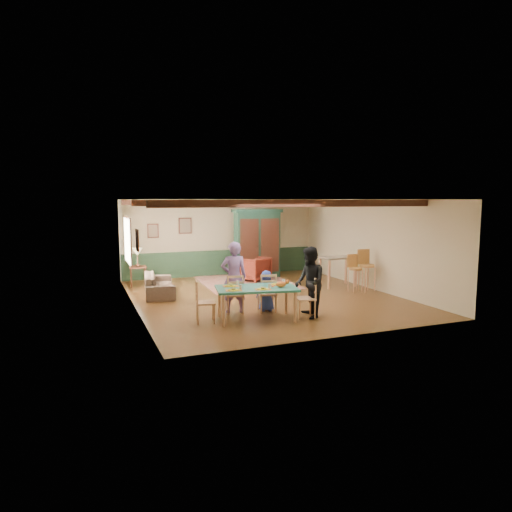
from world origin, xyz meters
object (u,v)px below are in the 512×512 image
object	(u,v)px
person_man	(234,277)
bar_stool_right	(367,271)
dining_chair_far_right	(267,292)
person_woman	(310,282)
cat	(281,284)
person_child	(266,291)
dining_chair_far_left	(234,294)
table_lamp	(137,257)
dining_chair_end_right	(305,297)
bar_stool_left	(355,273)
armoire	(257,243)
dining_table	(256,304)
sofa	(159,284)
armchair	(254,269)
dining_chair_end_left	(205,302)
counter_table	(338,272)
end_table	(138,276)

from	to	relation	value
person_man	bar_stool_right	size ratio (longest dim) A/B	1.38
dining_chair_far_right	person_woman	bearing A→B (deg)	139.73
cat	person_child	bearing A→B (deg)	99.46
dining_chair_far_left	table_lamp	size ratio (longest dim) A/B	1.64
dining_chair_end_right	table_lamp	bearing A→B (deg)	-139.17
bar_stool_left	dining_chair_far_right	bearing A→B (deg)	-159.04
dining_chair_far_right	armoire	size ratio (longest dim) A/B	0.40
dining_table	sofa	xyz separation A→B (m)	(-1.56, 3.60, -0.08)
dining_chair_far_right	person_woman	distance (m)	1.16
cat	armchair	distance (m)	5.08
dining_chair_far_left	dining_chair_end_left	xyz separation A→B (m)	(-0.86, -0.56, 0.00)
person_man	person_child	distance (m)	0.87
sofa	person_child	bearing A→B (deg)	-137.09
table_lamp	counter_table	world-z (taller)	table_lamp
dining_chair_far_right	dining_table	bearing A→B (deg)	60.95
counter_table	dining_chair_end_left	bearing A→B (deg)	-152.60
dining_chair_end_right	counter_table	bearing A→B (deg)	148.66
cat	end_table	bearing A→B (deg)	125.79
dining_chair_far_right	sofa	size ratio (longest dim) A/B	0.47
person_man	dining_table	bearing A→B (deg)	116.57
dining_chair_end_right	bar_stool_right	distance (m)	3.69
person_man	armchair	distance (m)	4.37
armoire	dining_chair_far_right	bearing A→B (deg)	-104.88
dining_chair_far_right	bar_stool_left	world-z (taller)	bar_stool_left
cat	bar_stool_right	size ratio (longest dim) A/B	0.29
dining_chair_far_right	bar_stool_left	xyz separation A→B (m)	(3.35, 1.27, 0.08)
dining_chair_end_left	armchair	size ratio (longest dim) A/B	1.07
dining_table	dining_chair_far_right	world-z (taller)	dining_chair_far_right
person_man	counter_table	size ratio (longest dim) A/B	1.52
cat	dining_chair_far_left	bearing A→B (deg)	139.20
armoire	bar_stool_left	xyz separation A→B (m)	(1.74, -3.45, -0.64)
armchair	dining_chair_end_left	bearing A→B (deg)	29.47
armoire	sofa	bearing A→B (deg)	-150.71
cat	bar_stool_left	xyz separation A→B (m)	(3.36, 2.09, -0.29)
person_child	counter_table	xyz separation A→B (m)	(3.28, 2.07, -0.03)
dining_chair_end_right	cat	distance (m)	0.70
dining_chair_end_left	counter_table	distance (m)	5.56
person_child	bar_stool_left	distance (m)	3.54
table_lamp	counter_table	size ratio (longest dim) A/B	0.51
person_man	armchair	xyz separation A→B (m)	(2.01, 3.85, -0.45)
dining_chair_end_left	armoire	distance (m)	6.12
dining_chair_far_left	end_table	size ratio (longest dim) A/B	1.50
dining_table	counter_table	xyz separation A→B (m)	(3.82, 2.77, 0.10)
dining_table	dining_chair_far_left	bearing A→B (deg)	108.29
dining_chair_end_right	armoire	bearing A→B (deg)	-179.56
person_child	sofa	bearing A→B (deg)	-43.32
dining_table	armchair	size ratio (longest dim) A/B	2.02
dining_chair_end_left	person_child	size ratio (longest dim) A/B	0.95
dining_chair_far_left	person_man	bearing A→B (deg)	-90.00
sofa	counter_table	size ratio (longest dim) A/B	1.80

